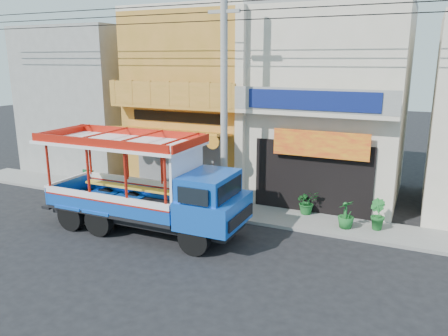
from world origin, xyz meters
name	(u,v)px	position (x,y,z in m)	size (l,w,h in m)	color
ground	(209,255)	(0.00, 0.00, 0.00)	(90.00, 90.00, 0.00)	black
sidewalk	(254,213)	(0.00, 4.00, 0.06)	(30.00, 2.00, 0.12)	slate
shophouse_left	(208,99)	(-4.00, 7.96, 4.11)	(6.00, 7.50, 8.24)	#A47624
shophouse_right	(331,104)	(2.00, 7.96, 4.11)	(6.00, 6.75, 8.24)	beige
party_pilaster	(240,110)	(-1.00, 4.85, 4.00)	(0.35, 0.30, 8.00)	beige
filler_building_left	(96,99)	(-11.00, 8.00, 3.80)	(6.00, 6.00, 7.60)	gray
utility_pole	(228,86)	(-0.85, 3.30, 5.03)	(28.00, 0.26, 9.00)	gray
songthaew_truck	(156,188)	(-2.42, 0.79, 1.68)	(7.48, 2.57, 3.49)	black
green_sign	(89,181)	(-8.16, 3.81, 0.50)	(0.59, 0.28, 0.90)	black
potted_plant_a	(307,202)	(1.92, 4.69, 0.59)	(0.85, 0.73, 0.94)	#1B6125
potted_plant_b	(377,214)	(4.55, 4.15, 0.66)	(0.60, 0.48, 1.09)	#1B6125
potted_plant_c	(346,214)	(3.55, 3.80, 0.63)	(0.58, 0.58, 1.03)	#1B6125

